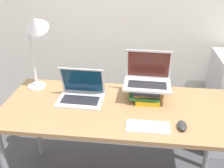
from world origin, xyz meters
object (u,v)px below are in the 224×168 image
Objects in this scene: laptop_left at (81,94)px; mouse at (182,126)px; wireless_keyboard at (148,127)px; desk_lamp at (36,32)px; laptop_on_books at (148,78)px; book_stack at (147,91)px.

laptop_left is 3.22× the size of mouse.
desk_lamp reaches higher than wireless_keyboard.
laptop_on_books reaches higher than mouse.
laptop_left reaches higher than wireless_keyboard.
desk_lamp reaches higher than mouse.
desk_lamp is (-0.82, 0.04, 0.41)m from book_stack.
book_stack reaches higher than wireless_keyboard.
book_stack is 0.45× the size of desk_lamp.
laptop_left is at bearing -19.04° from desk_lamp.
desk_lamp reaches higher than laptop_on_books.
laptop_left reaches higher than mouse.
desk_lamp reaches higher than laptop_left.
desk_lamp reaches higher than book_stack.
desk_lamp is (-0.34, 0.12, 0.42)m from laptop_left.
book_stack is 0.42m from mouse.
laptop_on_books is at bearing -1.57° from desk_lamp.
book_stack is 0.82× the size of laptop_on_books.
laptop_left is 0.50m from laptop_on_books.
laptop_left is 1.25× the size of wireless_keyboard.
laptop_left reaches higher than book_stack.
wireless_keyboard is 0.44× the size of desk_lamp.
book_stack is at bearing -93.71° from laptop_on_books.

